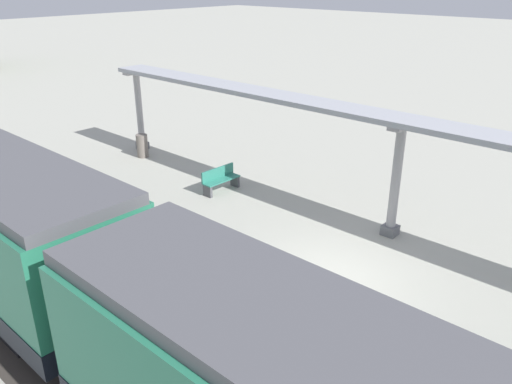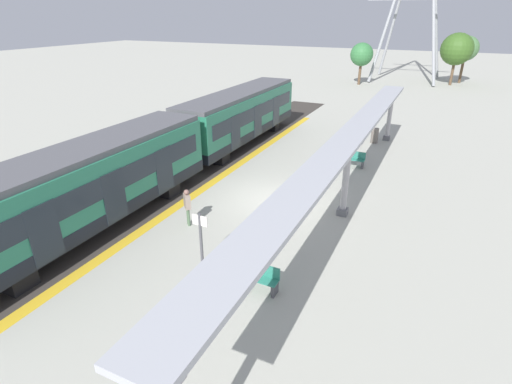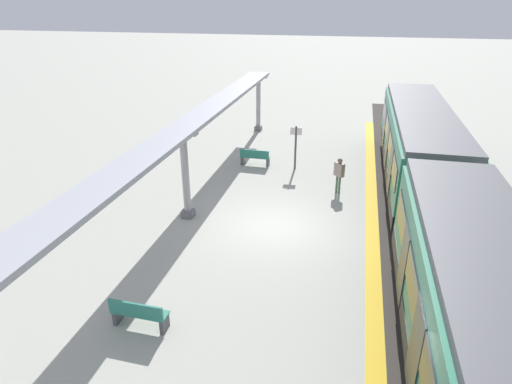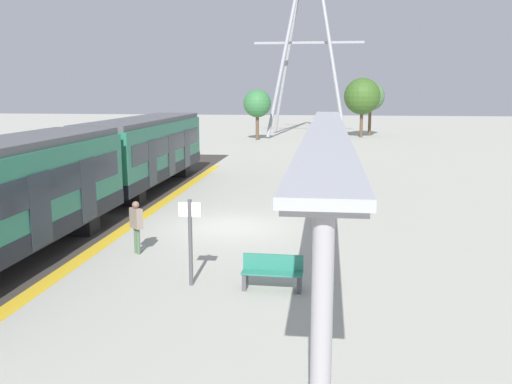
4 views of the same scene
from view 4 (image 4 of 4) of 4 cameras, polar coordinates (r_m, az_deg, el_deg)
ground_plane at (r=20.24m, az=-2.75°, el=-3.57°), size 176.00×176.00×0.00m
tactile_edge_strip at (r=21.15m, az=-12.47°, el=-3.18°), size 0.48×32.24×0.01m
trackbed at (r=21.83m, az=-17.03°, el=-2.97°), size 3.20×44.24×0.01m
train_far_carriage at (r=28.39m, az=-11.08°, el=4.03°), size 2.65×12.34×3.48m
canopy_pillar_nearest at (r=7.56m, az=6.64°, el=-14.07°), size 1.10×0.44×3.46m
canopy_pillar_second at (r=19.64m, az=7.08°, el=1.17°), size 1.10×0.44×3.46m
canopy_pillar_third at (r=31.86m, az=7.18°, el=4.68°), size 1.10×0.44×3.46m
canopy_beam at (r=19.34m, az=7.19°, el=6.34°), size 1.20×25.62×0.16m
bench_near_end at (r=13.99m, az=1.68°, el=-8.09°), size 1.51×0.47×0.86m
bench_mid_platform at (r=26.02m, az=4.75°, el=0.54°), size 1.51×0.48×0.86m
trash_bin at (r=31.08m, az=5.87°, el=2.23°), size 0.48×0.48×0.99m
platform_info_sign at (r=14.11m, az=-6.67°, el=-4.24°), size 0.56×0.10×2.20m
passenger_waiting_near_edge at (r=17.14m, az=-12.02°, el=-2.90°), size 0.48×0.47×1.61m
electricity_pylon at (r=60.28m, az=5.38°, el=15.91°), size 11.30×8.02×21.12m
tree_left_background at (r=61.01m, az=11.51°, el=9.42°), size 2.95×2.95×5.57m
tree_right_background at (r=58.65m, az=10.70°, el=9.49°), size 3.67×3.67×5.99m
tree_centre_background at (r=54.69m, az=0.13°, el=8.93°), size 2.69×2.69×4.86m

